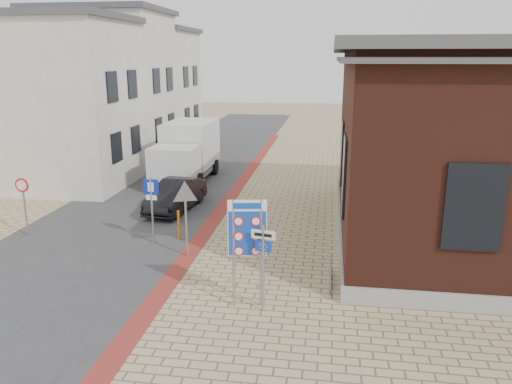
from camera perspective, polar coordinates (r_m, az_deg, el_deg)
The scene contains 15 objects.
ground at distance 13.13m, azimuth -3.55°, elevation -13.66°, with size 120.00×120.00×0.00m, color tan.
road_strip at distance 28.13m, azimuth -8.22°, elevation 2.06°, with size 7.00×60.00×0.02m, color #38383A.
curb_strip at distance 22.60m, azimuth -3.29°, elevation -1.05°, with size 0.60×40.00×0.02m, color maroon.
townhouse_near at distance 26.94m, azimuth -21.87°, elevation 9.53°, with size 7.40×6.40×8.30m.
townhouse_mid at distance 32.23m, azimuth -16.58°, elevation 11.45°, with size 7.40×6.40×9.10m.
townhouse_far at distance 37.78m, azimuth -12.69°, elevation 11.56°, with size 7.40×6.40×8.30m.
bike_rack at distance 14.74m, azimuth 8.52°, elevation -9.29°, with size 0.08×1.80×0.60m.
sedan at distance 21.48m, azimuth -9.15°, elevation -0.36°, with size 1.36×3.89×1.28m, color black.
box_truck at distance 26.40m, azimuth -7.90°, elevation 4.63°, with size 2.49×5.76×3.01m.
border_sign at distance 12.63m, azimuth -1.01°, elevation -4.44°, with size 0.98×0.21×2.90m.
essen_sign at distance 12.58m, azimuth 0.84°, elevation -7.22°, with size 0.62×0.16×2.33m.
parking_sign at distance 17.47m, azimuth -11.85°, elevation -0.79°, with size 0.52×0.07×2.38m.
yield_sign at distance 16.01m, azimuth -8.09°, elevation -0.96°, with size 0.85×0.37×2.51m.
speed_sign at distance 19.67m, azimuth -25.01°, elevation -0.63°, with size 0.51×0.07×2.19m.
bollard at distance 18.00m, azimuth -8.82°, elevation -3.75°, with size 0.10×0.10×1.08m, color orange.
Camera 1 is at (2.47, -11.23, 6.33)m, focal length 35.00 mm.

